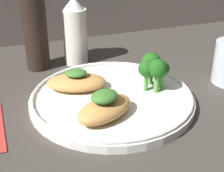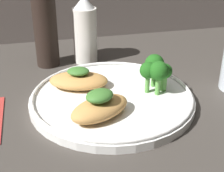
{
  "view_description": "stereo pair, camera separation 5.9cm",
  "coord_description": "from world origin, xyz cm",
  "views": [
    {
      "loc": [
        -17.73,
        -49.26,
        30.55
      ],
      "look_at": [
        0.0,
        0.0,
        3.4
      ],
      "focal_mm": 55.0,
      "sensor_mm": 36.0,
      "label": 1
    },
    {
      "loc": [
        -12.09,
        -50.94,
        30.55
      ],
      "look_at": [
        0.0,
        0.0,
        3.4
      ],
      "focal_mm": 55.0,
      "sensor_mm": 36.0,
      "label": 2
    }
  ],
  "objects": [
    {
      "name": "ground_plane",
      "position": [
        0.0,
        0.0,
        -0.5
      ],
      "size": [
        180.0,
        180.0,
        1.0
      ],
      "primitive_type": "cube",
      "color": "#3D3833"
    },
    {
      "name": "plate",
      "position": [
        0.0,
        0.0,
        0.99
      ],
      "size": [
        28.71,
        28.71,
        2.0
      ],
      "color": "white",
      "rests_on": "ground_plane"
    },
    {
      "name": "grilled_meat_front",
      "position": [
        -3.36,
        -5.95,
        3.17
      ],
      "size": [
        11.8,
        9.82,
        4.55
      ],
      "color": "tan",
      "rests_on": "plate"
    },
    {
      "name": "grilled_meat_middle",
      "position": [
        -5.1,
        4.89,
        2.82
      ],
      "size": [
        11.98,
        8.96,
        3.77
      ],
      "color": "tan",
      "rests_on": "plate"
    },
    {
      "name": "broccoli_bunch",
      "position": [
        8.02,
        0.49,
        5.53
      ],
      "size": [
        5.91,
        6.64,
        6.25
      ],
      "color": "#569942",
      "rests_on": "plate"
    },
    {
      "name": "sauce_bottle",
      "position": [
        -1.32,
        19.71,
        7.0
      ],
      "size": [
        5.14,
        5.14,
        14.64
      ],
      "color": "white",
      "rests_on": "ground_plane"
    },
    {
      "name": "pepper_grinder",
      "position": [
        -9.66,
        19.71,
        8.85
      ],
      "size": [
        4.93,
        4.93,
        19.4
      ],
      "color": "black",
      "rests_on": "ground_plane"
    }
  ]
}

